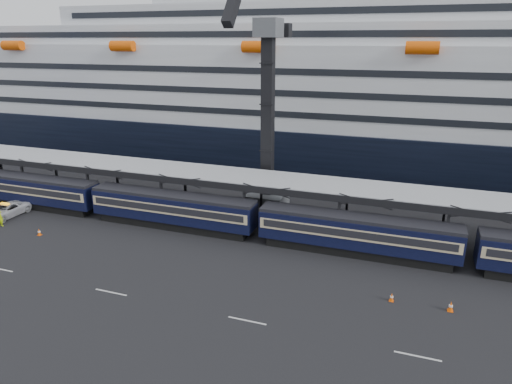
{
  "coord_description": "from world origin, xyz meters",
  "views": [
    {
      "loc": [
        -3.72,
        -31.11,
        19.82
      ],
      "look_at": [
        -18.26,
        10.0,
        5.17
      ],
      "focal_mm": 32.0,
      "sensor_mm": 36.0,
      "label": 1
    }
  ],
  "objects": [
    {
      "name": "traffic_cone_e",
      "position": [
        0.26,
        2.41,
        0.42
      ],
      "size": [
        0.43,
        0.43,
        0.86
      ],
      "color": "#EF5407",
      "rests_on": "ground"
    },
    {
      "name": "canopy",
      "position": [
        0.0,
        14.0,
        5.25
      ],
      "size": [
        130.0,
        6.25,
        5.53
      ],
      "color": "gray",
      "rests_on": "ground"
    },
    {
      "name": "crane_dark_near",
      "position": [
        -20.0,
        18.59,
        11.93
      ],
      "size": [
        4.5,
        17.75,
        35.08
      ],
      "color": "#4A4D51",
      "rests_on": "ground"
    },
    {
      "name": "cruise_ship",
      "position": [
        -1.08,
        45.99,
        12.34
      ],
      "size": [
        214.09,
        28.84,
        34.0
      ],
      "color": "black",
      "rests_on": "ground"
    },
    {
      "name": "worker",
      "position": [
        -46.25,
        3.83,
        0.89
      ],
      "size": [
        0.74,
        0.58,
        1.78
      ],
      "primitive_type": "imported",
      "rotation": [
        0.0,
        0.0,
        2.87
      ],
      "color": "#C2E90C",
      "rests_on": "ground"
    },
    {
      "name": "traffic_cone_b",
      "position": [
        -40.32,
        3.2,
        0.38
      ],
      "size": [
        0.38,
        0.38,
        0.77
      ],
      "color": "#EF5407",
      "rests_on": "ground"
    },
    {
      "name": "pickup_truck",
      "position": [
        -47.95,
        6.14,
        0.78
      ],
      "size": [
        2.67,
        5.64,
        1.56
      ],
      "primitive_type": "imported",
      "rotation": [
        0.0,
        0.0,
        -0.01
      ],
      "color": "#B0B2B8",
      "rests_on": "ground"
    },
    {
      "name": "train",
      "position": [
        -4.65,
        10.0,
        2.2
      ],
      "size": [
        133.05,
        3.0,
        4.05
      ],
      "color": "black",
      "rests_on": "ground"
    },
    {
      "name": "ground",
      "position": [
        0.0,
        0.0,
        0.0
      ],
      "size": [
        260.0,
        260.0,
        0.0
      ],
      "primitive_type": "plane",
      "color": "black",
      "rests_on": "ground"
    },
    {
      "name": "traffic_cone_c",
      "position": [
        -4.1,
        2.35,
        0.36
      ],
      "size": [
        0.37,
        0.37,
        0.73
      ],
      "color": "#EF5407",
      "rests_on": "ground"
    }
  ]
}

